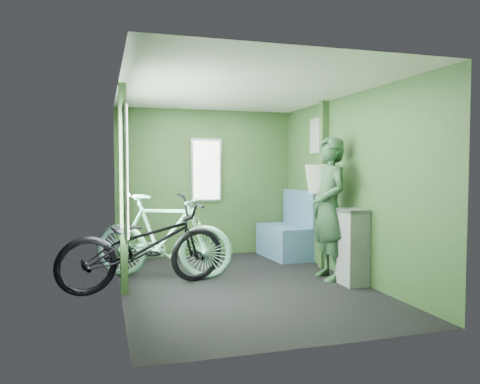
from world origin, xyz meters
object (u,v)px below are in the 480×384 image
object	(u,v)px
waste_box	(352,247)
bench_seat	(286,238)
bicycle_black	(146,289)
bicycle_mint	(163,278)
passenger	(329,208)

from	to	relation	value
waste_box	bench_seat	bearing A→B (deg)	93.56
bicycle_black	bench_seat	distance (m)	2.65
bicycle_mint	waste_box	bearing A→B (deg)	-90.19
passenger	waste_box	xyz separation A→B (m)	(0.15, -0.32, -0.43)
bicycle_black	bench_seat	bearing A→B (deg)	-74.38
bicycle_mint	passenger	xyz separation A→B (m)	(1.97, -0.63, 0.89)
passenger	bicycle_mint	bearing A→B (deg)	-106.20
bicycle_black	bench_seat	world-z (taller)	bench_seat
passenger	bench_seat	world-z (taller)	passenger
bicycle_black	bicycle_mint	size ratio (longest dim) A/B	1.12
bicycle_black	bicycle_mint	bearing A→B (deg)	-42.99
bench_seat	bicycle_black	bearing A→B (deg)	-153.78
bicycle_mint	bench_seat	size ratio (longest dim) A/B	1.69
waste_box	bench_seat	size ratio (longest dim) A/B	0.87
bicycle_black	bench_seat	xyz separation A→B (m)	(2.27, 1.33, 0.31)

